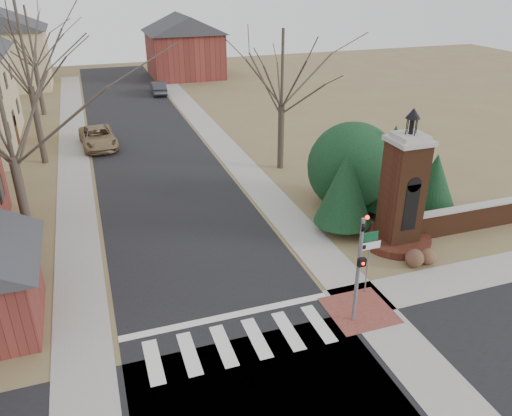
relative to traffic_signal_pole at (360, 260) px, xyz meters
name	(u,v)px	position (x,y,z in m)	size (l,w,h in m)	color
ground	(247,357)	(-4.30, -0.57, -2.59)	(120.00, 120.00, 0.00)	brown
main_street	(151,151)	(-4.30, 21.43, -2.58)	(8.00, 70.00, 0.01)	black
crosswalk_zone	(240,342)	(-4.30, 0.23, -2.58)	(8.00, 2.20, 0.02)	silver
stop_bar	(228,316)	(-4.30, 1.73, -2.58)	(8.00, 0.35, 0.02)	silver
sidewalk_right_main	(221,143)	(0.90, 21.43, -2.58)	(2.00, 60.00, 0.02)	gray
sidewalk_left	(74,159)	(-9.50, 21.43, -2.58)	(2.00, 60.00, 0.02)	gray
curb_apron	(359,310)	(0.50, 0.43, -2.57)	(2.40, 2.40, 0.02)	brown
traffic_signal_pole	(360,260)	(0.00, 0.00, 0.00)	(0.28, 0.41, 4.50)	slate
sign_post	(369,250)	(1.29, 1.41, -0.64)	(0.90, 0.07, 2.75)	slate
brick_gate_monument	(401,202)	(4.70, 4.42, -0.42)	(3.20, 3.20, 6.47)	#4D2916
brick_garden_wall	(476,217)	(9.20, 4.43, -1.93)	(7.50, 0.50, 1.30)	#4D2916
house_distant_right	(184,44)	(3.69, 47.42, 1.06)	(8.80, 8.80, 7.30)	maroon
evergreen_near	(345,188)	(2.90, 6.43, -0.29)	(2.80, 2.80, 4.10)	#473D33
evergreen_mid	(391,165)	(6.20, 7.63, 0.01)	(3.40, 3.40, 4.70)	#473D33
evergreen_far	(434,180)	(8.20, 6.63, -0.69)	(2.40, 2.40, 3.30)	#473D33
evergreen_mass	(353,164)	(4.70, 8.93, -0.19)	(4.80, 4.80, 4.80)	black
bare_tree_1	(21,36)	(-11.30, 21.43, 5.44)	(8.40, 8.40, 11.64)	#473D33
bare_tree_2	(29,31)	(-11.80, 34.43, 4.44)	(7.35, 7.35, 10.19)	#473D33
bare_tree_3	(283,62)	(3.20, 15.43, 4.10)	(7.00, 7.00, 9.70)	#473D33
pickup_truck	(98,137)	(-7.70, 23.63, -1.88)	(2.33, 5.06, 1.41)	#8D734D
distant_car	(158,88)	(-0.90, 39.03, -1.93)	(1.39, 3.97, 1.31)	#313238
dry_shrub_left	(415,258)	(4.30, 2.43, -2.18)	(0.81, 0.81, 0.81)	brown
dry_shrub_right	(428,256)	(5.00, 2.43, -2.23)	(0.72, 0.72, 0.72)	brown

